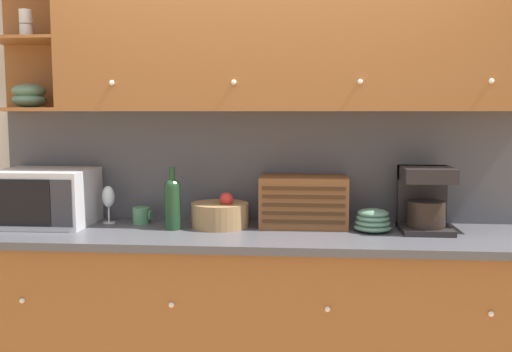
% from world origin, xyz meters
% --- Properties ---
extents(wall_back, '(5.32, 0.06, 2.60)m').
position_xyz_m(wall_back, '(0.00, 0.03, 1.30)').
color(wall_back, beige).
rests_on(wall_back, ground_plane).
extents(counter_unit, '(2.94, 0.66, 0.93)m').
position_xyz_m(counter_unit, '(0.00, -0.32, 0.47)').
color(counter_unit, '#935628').
rests_on(counter_unit, ground_plane).
extents(backsplash_panel, '(2.92, 0.01, 0.62)m').
position_xyz_m(backsplash_panel, '(0.00, -0.01, 1.24)').
color(backsplash_panel, '#4C4C51').
rests_on(backsplash_panel, counter_unit).
extents(upper_cabinets, '(2.92, 0.35, 0.80)m').
position_xyz_m(upper_cabinets, '(0.17, -0.16, 1.95)').
color(upper_cabinets, '#935628').
rests_on(upper_cabinets, backsplash_panel).
extents(microwave, '(0.50, 0.41, 0.30)m').
position_xyz_m(microwave, '(-1.15, -0.23, 1.09)').
color(microwave, silver).
rests_on(microwave, counter_unit).
extents(wine_glass, '(0.07, 0.07, 0.21)m').
position_xyz_m(wine_glass, '(-0.83, -0.16, 1.08)').
color(wine_glass, silver).
rests_on(wine_glass, counter_unit).
extents(mug, '(0.11, 0.09, 0.09)m').
position_xyz_m(mug, '(-0.64, -0.16, 0.98)').
color(mug, '#4C845B').
rests_on(mug, counter_unit).
extents(wine_bottle, '(0.08, 0.08, 0.33)m').
position_xyz_m(wine_bottle, '(-0.43, -0.30, 1.08)').
color(wine_bottle, '#19381E').
rests_on(wine_bottle, counter_unit).
extents(fruit_basket, '(0.31, 0.31, 0.19)m').
position_xyz_m(fruit_basket, '(-0.19, -0.21, 1.00)').
color(fruit_basket, '#937047').
rests_on(fruit_basket, counter_unit).
extents(bread_box, '(0.47, 0.27, 0.27)m').
position_xyz_m(bread_box, '(0.25, -0.15, 1.07)').
color(bread_box, brown).
rests_on(bread_box, counter_unit).
extents(bowl_stack_on_counter, '(0.19, 0.19, 0.12)m').
position_xyz_m(bowl_stack_on_counter, '(0.61, -0.27, 0.99)').
color(bowl_stack_on_counter, slate).
rests_on(bowl_stack_on_counter, counter_unit).
extents(coffee_maker, '(0.25, 0.28, 0.33)m').
position_xyz_m(coffee_maker, '(0.88, -0.23, 1.10)').
color(coffee_maker, black).
rests_on(coffee_maker, counter_unit).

